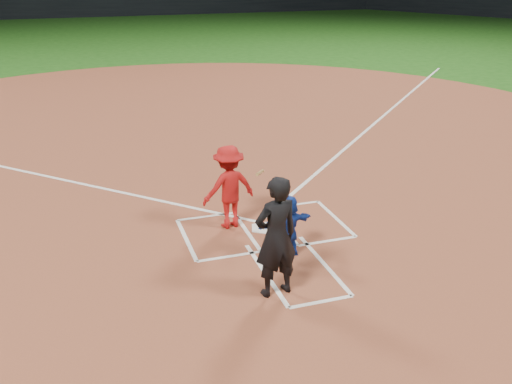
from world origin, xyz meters
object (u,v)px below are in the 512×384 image
object	(u,v)px
home_plate	(264,228)
catcher	(288,226)
batter_at_plate	(229,187)
umpire	(276,237)

from	to	relation	value
home_plate	catcher	bearing A→B (deg)	92.14
catcher	batter_at_plate	bearing A→B (deg)	-78.54
umpire	home_plate	bearing A→B (deg)	-114.12
home_plate	catcher	size ratio (longest dim) A/B	0.50
catcher	umpire	size ratio (longest dim) A/B	0.59
umpire	catcher	bearing A→B (deg)	-129.38
catcher	umpire	xyz separation A→B (m)	(-0.64, -1.13, 0.42)
catcher	batter_at_plate	size ratio (longest dim) A/B	0.70
home_plate	batter_at_plate	size ratio (longest dim) A/B	0.35
home_plate	catcher	distance (m)	1.33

